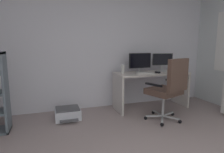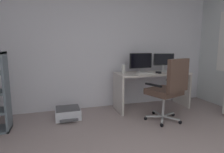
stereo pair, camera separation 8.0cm
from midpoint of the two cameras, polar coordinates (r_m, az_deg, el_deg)
The scene contains 9 objects.
wall_back at distance 3.98m, azimuth -5.70°, elevation 9.64°, with size 5.29×0.10×2.64m, color silver.
desk at distance 4.03m, azimuth 12.25°, elevation -1.59°, with size 1.49×0.59×0.74m.
monitor_main at distance 3.97m, azimuth 9.08°, elevation 4.41°, with size 0.49×0.18×0.39m.
monitor_secondary at distance 4.23m, azimuth 15.53°, elevation 4.55°, with size 0.43×0.18×0.37m.
keyboard at distance 3.78m, azimuth 10.30°, elevation 0.92°, with size 0.34×0.13×0.02m, color silver.
computer_mouse at distance 3.91m, azimuth 14.10°, elevation 1.17°, with size 0.06×0.10×0.03m, color black.
desktop_speaker at distance 3.78m, azimuth 3.97°, elevation 2.20°, with size 0.07×0.07×0.17m, color silver.
office_chair at distance 3.35m, azimuth 17.12°, elevation -3.00°, with size 0.67×0.69×1.08m.
printer at distance 3.58m, azimuth -12.23°, elevation -10.50°, with size 0.44×0.46×0.20m.
Camera 2 is at (-0.75, -1.11, 1.30)m, focal length 31.02 mm.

